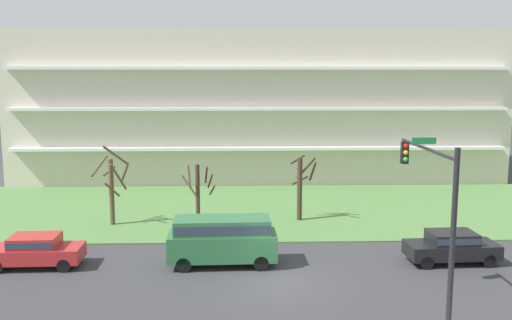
% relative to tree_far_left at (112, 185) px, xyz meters
% --- Properties ---
extents(ground, '(160.00, 160.00, 0.00)m').
position_rel_tree_far_left_xyz_m(ground, '(9.41, -9.93, -2.52)').
color(ground, '#38383A').
extents(grass_lawn_strip, '(80.00, 16.00, 0.08)m').
position_rel_tree_far_left_xyz_m(grass_lawn_strip, '(9.41, 4.07, -2.48)').
color(grass_lawn_strip, '#547F42').
rests_on(grass_lawn_strip, ground).
extents(apartment_building, '(42.11, 14.79, 13.00)m').
position_rel_tree_far_left_xyz_m(apartment_building, '(9.41, 18.99, 3.98)').
color(apartment_building, beige).
rests_on(apartment_building, ground).
extents(tree_far_left, '(2.29, 2.35, 5.12)m').
position_rel_tree_far_left_xyz_m(tree_far_left, '(0.00, 0.00, 0.00)').
color(tree_far_left, brown).
rests_on(tree_far_left, ground).
extents(tree_left, '(2.11, 2.08, 3.82)m').
position_rel_tree_far_left_xyz_m(tree_left, '(5.28, -0.23, -0.35)').
color(tree_left, '#423023').
rests_on(tree_left, ground).
extents(tree_center, '(1.62, 1.85, 4.20)m').
position_rel_tree_far_left_xyz_m(tree_center, '(11.63, 0.85, -0.20)').
color(tree_center, '#423023').
rests_on(tree_center, ground).
extents(sedan_black_near_left, '(4.48, 2.00, 1.57)m').
position_rel_tree_far_left_xyz_m(sedan_black_near_left, '(18.13, -7.43, -1.65)').
color(sedan_black_near_left, black).
rests_on(sedan_black_near_left, ground).
extents(van_green_center_left, '(5.25, 2.15, 2.36)m').
position_rel_tree_far_left_xyz_m(van_green_center_left, '(6.90, -7.43, -1.13)').
color(van_green_center_left, '#2D6B3D').
rests_on(van_green_center_left, ground).
extents(sedan_red_center_right, '(4.45, 1.92, 1.57)m').
position_rel_tree_far_left_xyz_m(sedan_red_center_right, '(-2.07, -7.43, -1.65)').
color(sedan_red_center_right, '#B22828').
rests_on(sedan_red_center_right, ground).
extents(traffic_signal_mast, '(0.90, 5.83, 6.90)m').
position_rel_tree_far_left_xyz_m(traffic_signal_mast, '(14.51, -14.64, 2.20)').
color(traffic_signal_mast, black).
rests_on(traffic_signal_mast, ground).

